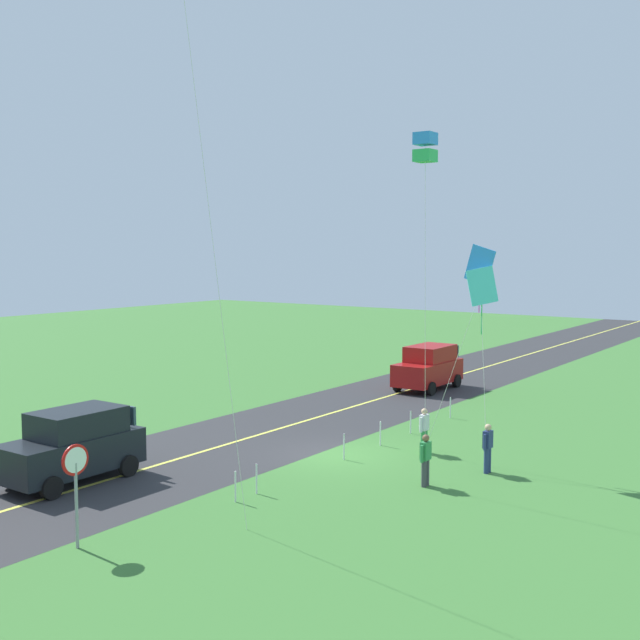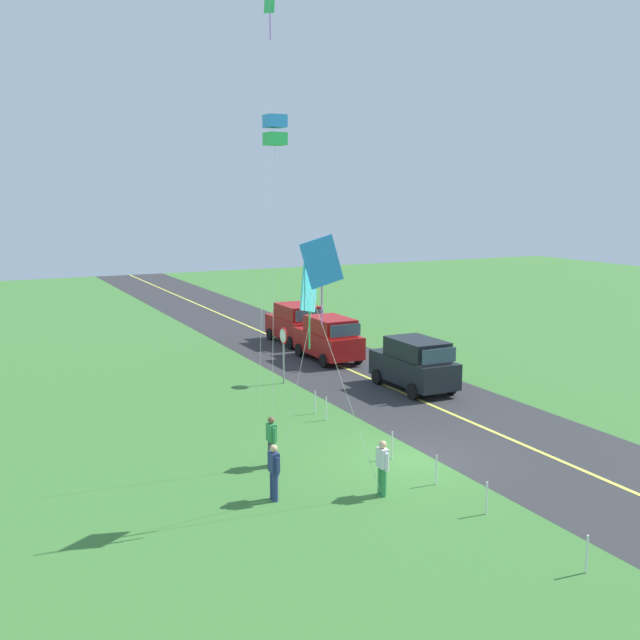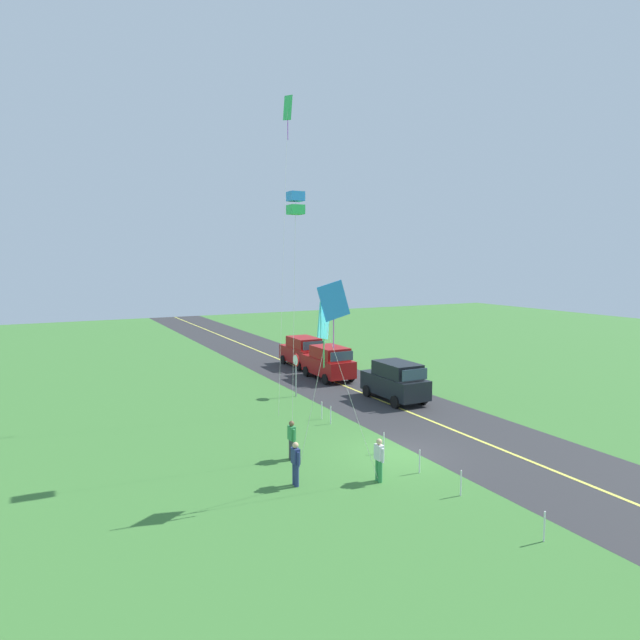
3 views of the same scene
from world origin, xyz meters
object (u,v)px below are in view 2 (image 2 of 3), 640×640
Objects in this scene: stop_sign at (283,344)px; kite_blue_mid at (321,266)px; person_adult_near at (382,466)px; person_adult_companion at (274,470)px; car_suv_foreground at (414,363)px; car_parked_east_near at (329,338)px; kite_yellow_high at (275,131)px; kite_orange_near at (270,8)px; person_child_watcher at (271,440)px; kite_red_low at (310,292)px; car_parked_east_far at (296,323)px.

stop_sign is 14.50m from kite_blue_mid.
person_adult_near is 1.00× the size of person_adult_companion.
kite_blue_mid is at bearing 160.51° from stop_sign.
car_parked_east_near is at bearing 5.77° from car_suv_foreground.
car_suv_foreground is 0.41× the size of kite_yellow_high.
person_adult_companion is 9.66m from kite_yellow_high.
kite_orange_near reaches higher than car_parked_east_near.
kite_blue_mid is (-0.09, 1.96, 5.69)m from person_adult_near.
person_adult_near is at bearing -87.31° from kite_blue_mid.
person_adult_companion is (-15.10, 9.42, -0.29)m from car_parked_east_near.
kite_yellow_high is at bearing 124.75° from person_child_watcher.
person_child_watcher is at bearing -4.41° from kite_red_low.
kite_yellow_high is (2.36, -1.14, 9.30)m from person_adult_companion.
person_adult_companion is 0.22× the size of kite_blue_mid.
kite_red_low is at bearing -134.12° from person_adult_companion.
car_parked_east_near is 16.15m from kite_orange_near.
person_adult_companion is at bearing 129.42° from car_suv_foreground.
kite_red_low is (-15.98, 8.72, 4.72)m from car_parked_east_near.
kite_blue_mid is 0.45× the size of kite_orange_near.
person_adult_companion is at bearing 148.04° from car_parked_east_near.
car_parked_east_far is at bearing -26.22° from kite_yellow_high.
kite_yellow_high is (-17.60, 8.66, 9.01)m from car_parked_east_far.
car_parked_east_far is at bearing -146.42° from person_child_watcher.
car_parked_east_near is 19.12m from kite_blue_mid.
car_suv_foreground is at bearing -176.97° from person_child_watcher.
kite_blue_mid is at bearing 163.57° from kite_orange_near.
car_suv_foreground is at bearing -174.23° from car_parked_east_near.
kite_red_low is 0.63× the size of kite_yellow_high.
person_adult_near is at bearing 142.19° from car_suv_foreground.
kite_orange_near is at bearing -16.43° from kite_blue_mid.
person_adult_near is 10.05m from kite_yellow_high.
kite_blue_mid is at bearing 157.09° from car_parked_east_far.
car_parked_east_far is 19.62m from person_child_watcher.
kite_blue_mid is (-9.45, 9.22, 5.40)m from car_suv_foreground.
car_parked_east_near is 2.75× the size of person_adult_companion.
kite_red_low is at bearing 55.98° from person_child_watcher.
kite_orange_near is (9.64, -4.07, 14.52)m from person_adult_companion.
car_suv_foreground is 6.83m from car_parked_east_near.
car_parked_east_near is 2.75× the size of person_child_watcher.
car_parked_east_near is at bearing -50.03° from stop_sign.
car_suv_foreground is 13.09m from person_adult_companion.
kite_red_low is at bearing 156.39° from car_parked_east_far.
car_parked_east_far is 22.12m from person_adult_near.
person_adult_companion is (1.04, 2.85, 0.00)m from person_adult_near.
person_adult_near is 6.02m from kite_blue_mid.
stop_sign reaches higher than car_parked_east_near.
kite_blue_mid reaches higher than car_parked_east_far.
kite_yellow_high reaches higher than stop_sign.
kite_yellow_high is (-12.74, 8.29, 9.01)m from car_parked_east_near.
person_adult_companion is at bearing 38.70° from kite_red_low.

